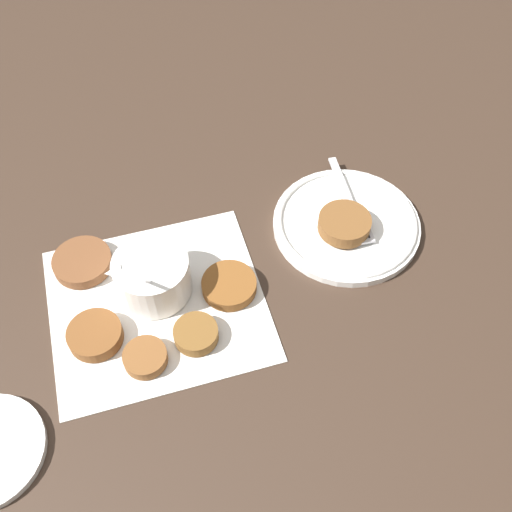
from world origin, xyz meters
The scene contains 11 objects.
ground_plane centered at (0.00, 0.00, 0.00)m, with size 4.00×4.00×0.00m, color #38281E.
napkin centered at (-0.02, -0.02, 0.00)m, with size 0.32×0.30×0.00m.
sauce_bowl centered at (-0.02, -0.05, 0.03)m, with size 0.11×0.12×0.12m.
fritter_0 centered at (0.06, 0.02, 0.01)m, with size 0.07×0.07×0.02m.
fritter_1 centered at (-0.07, 0.04, 0.01)m, with size 0.06×0.06×0.02m.
fritter_2 centered at (0.08, -0.11, 0.01)m, with size 0.08×0.08×0.02m.
fritter_3 centered at (-0.12, -0.03, 0.01)m, with size 0.08×0.08×0.02m.
fritter_4 centered at (0.00, 0.06, 0.01)m, with size 0.06×0.06×0.02m.
serving_plate centered at (-0.32, -0.11, 0.01)m, with size 0.22×0.22×0.02m.
fritter_on_plate centered at (-0.31, -0.09, 0.03)m, with size 0.08×0.08×0.02m.
fork centered at (-0.33, -0.13, 0.02)m, with size 0.03×0.18×0.00m.
Camera 1 is at (-0.07, 0.44, 0.71)m, focal length 42.00 mm.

